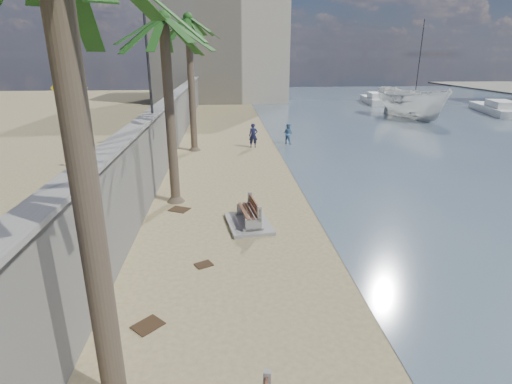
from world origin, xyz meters
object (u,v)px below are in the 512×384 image
person_a (253,134)px  palm_back (188,20)px  bench_far (249,215)px  palm_mid (163,21)px  yacht_near (496,110)px  boat_cruiser (412,102)px  person_b (288,132)px  sailboat_west (415,99)px  yacht_far (374,101)px

person_a → palm_back: bearing=-171.2°
bench_far → palm_mid: bearing=137.1°
yacht_near → boat_cruiser: bearing=119.0°
palm_mid → boat_cruiser: (21.48, 23.05, -5.80)m
boat_cruiser → bench_far: bearing=-141.5°
person_b → boat_cruiser: bearing=-102.9°
bench_far → yacht_near: (29.80, 29.03, -0.07)m
yacht_near → sailboat_west: (-3.82, 12.10, -0.03)m
yacht_far → sailboat_west: size_ratio=0.70×
person_a → boat_cruiser: bearing=35.5°
bench_far → yacht_near: size_ratio=0.25×
person_a → yacht_far: bearing=54.7°
palm_mid → person_b: 15.22m
yacht_far → sailboat_west: 6.73m
boat_cruiser → yacht_near: size_ratio=0.43×
yacht_near → yacht_far: bearing=58.7°
yacht_near → bench_far: bearing=148.2°
bench_far → palm_mid: 8.28m
boat_cruiser → yacht_far: 13.63m
boat_cruiser → yacht_near: (11.44, 3.08, -1.37)m
palm_back → yacht_near: 37.30m
palm_back → sailboat_west: size_ratio=0.86×
palm_back → person_b: bearing=13.6°
palm_mid → boat_cruiser: bearing=47.0°
person_a → sailboat_west: size_ratio=0.18×
person_b → boat_cruiser: 18.42m
bench_far → yacht_near: yacht_near is taller
person_a → sailboat_west: (24.80, 27.44, -0.65)m
person_b → yacht_far: bearing=-82.9°
person_a → person_b: person_a is taller
palm_mid → person_b: palm_mid is taller
palm_back → person_b: palm_back is taller
boat_cruiser → yacht_far: boat_cruiser is taller
bench_far → yacht_far: bearing=63.8°
person_b → yacht_far: size_ratio=0.22×
bench_far → palm_back: size_ratio=0.27×
boat_cruiser → yacht_near: 11.92m
bench_far → person_a: person_a is taller
palm_mid → sailboat_west: size_ratio=0.79×
bench_far → boat_cruiser: boat_cruiser is taller
person_a → person_b: (2.64, 1.00, -0.13)m
palm_mid → sailboat_west: 48.58m
person_a → person_b: 2.82m
person_a → yacht_far: (18.28, 25.78, -0.62)m
yacht_near → yacht_far: (-10.34, 10.44, 0.00)m
yacht_near → person_b: bearing=132.9°
person_b → sailboat_west: 34.50m
bench_far → palm_back: bearing=102.7°
bench_far → yacht_far: yacht_far is taller
yacht_far → palm_mid: bearing=155.1°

